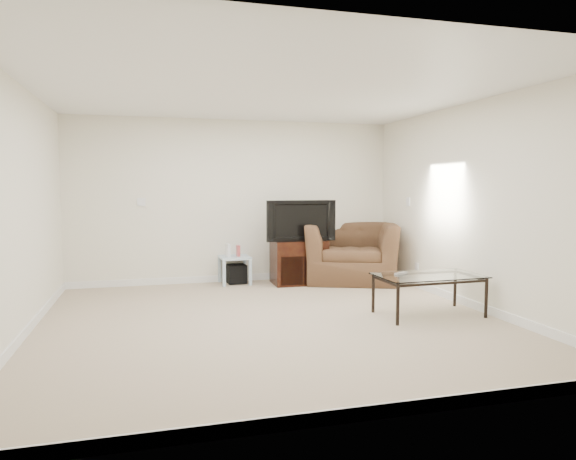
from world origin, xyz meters
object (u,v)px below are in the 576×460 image
object	(u,v)px
subwoofer	(236,274)
coffee_table	(429,295)
television	(299,220)
side_table	(235,270)
tv_stand	(299,262)
recliner	(351,242)

from	to	relation	value
subwoofer	coffee_table	distance (m)	3.10
subwoofer	coffee_table	xyz separation A→B (m)	(1.82, -2.50, 0.08)
television	side_table	distance (m)	1.24
tv_stand	subwoofer	size ratio (longest dim) A/B	2.85
recliner	side_table	bearing A→B (deg)	-166.23
tv_stand	recliner	distance (m)	0.90
recliner	coffee_table	size ratio (longest dim) A/B	1.17
coffee_table	recliner	bearing A→B (deg)	91.20
side_table	tv_stand	bearing A→B (deg)	-13.61
recliner	coffee_table	distance (m)	2.28
side_table	television	bearing A→B (deg)	-15.50
tv_stand	television	distance (m)	0.64
television	coffee_table	world-z (taller)	television
side_table	coffee_table	world-z (taller)	coffee_table
coffee_table	tv_stand	bearing A→B (deg)	111.80
tv_stand	recliner	world-z (taller)	recliner
tv_stand	recliner	bearing A→B (deg)	1.31
subwoofer	recliner	distance (m)	1.85
television	coffee_table	bearing A→B (deg)	-67.31
side_table	recliner	bearing A→B (deg)	-7.27
side_table	subwoofer	bearing A→B (deg)	35.73
side_table	recliner	size ratio (longest dim) A/B	0.32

